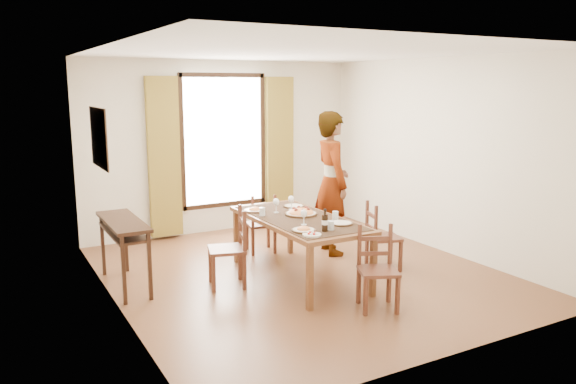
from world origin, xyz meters
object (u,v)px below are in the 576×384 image
man (332,183)px  pasta_platter (301,211)px  console_table (123,230)px  dining_table (299,222)px

man → pasta_platter: bearing=138.1°
console_table → man: (2.85, -0.01, 0.30)m
man → pasta_platter: 1.05m
man → pasta_platter: man is taller
console_table → dining_table: 2.05m
console_table → man: man is taller
console_table → pasta_platter: size_ratio=3.00×
dining_table → man: bearing=36.9°
man → console_table: bearing=102.5°
console_table → man: size_ratio=0.61×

